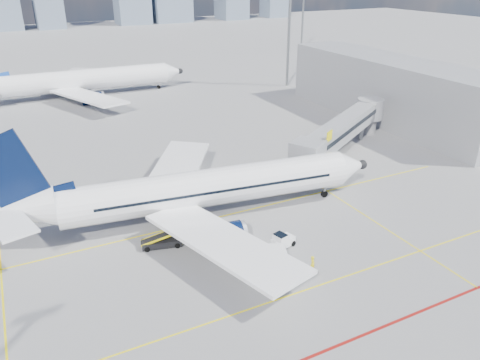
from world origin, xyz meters
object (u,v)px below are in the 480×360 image
object	(u,v)px
main_aircraft	(195,190)
second_aircraft	(78,81)
baggage_tug	(282,240)
belt_loader	(163,241)
cargo_dolly	(264,259)
ramp_worker	(312,264)

from	to	relation	value
main_aircraft	second_aircraft	bearing A→B (deg)	99.22
main_aircraft	baggage_tug	size ratio (longest dim) A/B	16.43
main_aircraft	baggage_tug	xyz separation A→B (m)	(5.06, -8.55, -2.51)
main_aircraft	belt_loader	size ratio (longest dim) A/B	7.43
baggage_tug	cargo_dolly	distance (m)	4.11
cargo_dolly	main_aircraft	bearing A→B (deg)	120.92
cargo_dolly	ramp_worker	distance (m)	4.09
main_aircraft	second_aircraft	distance (m)	56.29
baggage_tug	belt_loader	distance (m)	10.91
baggage_tug	ramp_worker	distance (m)	4.48
second_aircraft	main_aircraft	bearing A→B (deg)	-86.72
second_aircraft	cargo_dolly	world-z (taller)	second_aircraft
baggage_tug	ramp_worker	world-z (taller)	ramp_worker
cargo_dolly	belt_loader	xyz separation A→B (m)	(-6.35, 7.47, -0.63)
cargo_dolly	ramp_worker	bearing A→B (deg)	-9.00
second_aircraft	cargo_dolly	size ratio (longest dim) A/B	9.92
second_aircraft	cargo_dolly	distance (m)	67.33
baggage_tug	cargo_dolly	bearing A→B (deg)	-159.00
main_aircraft	ramp_worker	distance (m)	14.25
main_aircraft	cargo_dolly	distance (m)	11.27
second_aircraft	ramp_worker	distance (m)	69.69
second_aircraft	cargo_dolly	xyz separation A→B (m)	(3.61, -67.20, -2.05)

